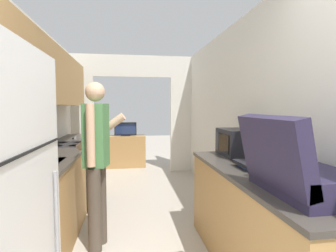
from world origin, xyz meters
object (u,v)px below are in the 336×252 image
Objects in this scene: range_oven at (69,174)px; tv_cabinet at (126,151)px; suitcase at (294,170)px; knife at (74,138)px; book_stack at (251,165)px; person at (96,160)px; television at (125,129)px; microwave at (238,142)px.

range_oven is 1.13× the size of tv_cabinet.
suitcase reaches higher than knife.
book_stack is 3.13m from knife.
television is (0.25, 3.53, 0.00)m from person.
suitcase reaches higher than tv_cabinet.
person is 2.50× the size of suitcase.
tv_cabinet is at bearing 71.38° from range_oven.
microwave is at bearing -76.44° from person.
television is at bearing 71.06° from range_oven.
knife is at bearing 121.22° from suitcase.
microwave is 0.60m from book_stack.
knife is at bearing 94.40° from range_oven.
knife is (-0.05, 0.66, 0.45)m from range_oven.
suitcase is (1.84, -2.46, 0.59)m from range_oven.
tv_cabinet is 2.72× the size of knife.
range_oven is 3.61× the size of book_stack.
microwave is at bearing -31.09° from range_oven.
person is at bearing -179.24° from microwave.
person is at bearing -66.66° from range_oven.
microwave is at bearing 81.64° from suitcase.
person reaches higher than knife.
microwave reaches higher than knife.
tv_cabinet is (0.79, 2.33, -0.08)m from range_oven.
suitcase is at bearing -98.36° from microwave.
range_oven is 2.46m from television.
range_oven is at bearing -108.62° from tv_cabinet.
tv_cabinet is at bearing 105.03° from book_stack.
suitcase reaches higher than microwave.
person is 1.82× the size of tv_cabinet.
range_oven reaches higher than tv_cabinet.
television is at bearing 56.78° from knife.
tv_cabinet is (-1.24, 3.55, -0.67)m from microwave.
microwave is 1.37× the size of knife.
knife is (-1.89, 3.12, -0.14)m from suitcase.
television is 1.52× the size of knife.
range_oven is 2.02× the size of television.
microwave reaches higher than television.
book_stack is at bearing -74.82° from television.
book_stack is at bearing -74.97° from tv_cabinet.
book_stack is 0.31× the size of tv_cabinet.
range_oven is 0.80m from knife.
suitcase is 1.30× the size of television.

